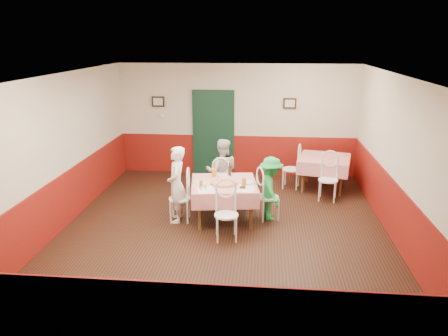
# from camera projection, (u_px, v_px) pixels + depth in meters

# --- Properties ---
(floor) EXTENTS (7.00, 7.00, 0.00)m
(floor) POSITION_uv_depth(u_px,v_px,m) (224.00, 229.00, 8.08)
(floor) COLOR black
(floor) RESTS_ON ground
(ceiling) EXTENTS (7.00, 7.00, 0.00)m
(ceiling) POSITION_uv_depth(u_px,v_px,m) (224.00, 76.00, 7.28)
(ceiling) COLOR white
(ceiling) RESTS_ON back_wall
(back_wall) EXTENTS (6.00, 0.10, 2.80)m
(back_wall) POSITION_uv_depth(u_px,v_px,m) (237.00, 120.00, 11.02)
(back_wall) COLOR beige
(back_wall) RESTS_ON ground
(front_wall) EXTENTS (6.00, 0.10, 2.80)m
(front_wall) POSITION_uv_depth(u_px,v_px,m) (191.00, 248.00, 4.34)
(front_wall) COLOR beige
(front_wall) RESTS_ON ground
(left_wall) EXTENTS (0.10, 7.00, 2.80)m
(left_wall) POSITION_uv_depth(u_px,v_px,m) (60.00, 152.00, 7.95)
(left_wall) COLOR beige
(left_wall) RESTS_ON ground
(right_wall) EXTENTS (0.10, 7.00, 2.80)m
(right_wall) POSITION_uv_depth(u_px,v_px,m) (400.00, 161.00, 7.41)
(right_wall) COLOR beige
(right_wall) RESTS_ON ground
(wainscot_back) EXTENTS (6.00, 0.03, 1.00)m
(wainscot_back) POSITION_uv_depth(u_px,v_px,m) (237.00, 155.00, 11.26)
(wainscot_back) COLOR maroon
(wainscot_back) RESTS_ON ground
(wainscot_front) EXTENTS (6.00, 0.03, 1.00)m
(wainscot_front) POSITION_uv_depth(u_px,v_px,m) (194.00, 325.00, 4.62)
(wainscot_front) COLOR maroon
(wainscot_front) RESTS_ON ground
(wainscot_left) EXTENTS (0.03, 7.00, 1.00)m
(wainscot_left) POSITION_uv_depth(u_px,v_px,m) (66.00, 199.00, 8.21)
(wainscot_left) COLOR maroon
(wainscot_left) RESTS_ON ground
(wainscot_right) EXTENTS (0.03, 7.00, 1.00)m
(wainscot_right) POSITION_uv_depth(u_px,v_px,m) (393.00, 210.00, 7.67)
(wainscot_right) COLOR maroon
(wainscot_right) RESTS_ON ground
(door) EXTENTS (0.96, 0.06, 2.10)m
(door) POSITION_uv_depth(u_px,v_px,m) (213.00, 134.00, 11.12)
(door) COLOR black
(door) RESTS_ON ground
(picture_left) EXTENTS (0.32, 0.03, 0.26)m
(picture_left) POSITION_uv_depth(u_px,v_px,m) (158.00, 102.00, 11.02)
(picture_left) COLOR black
(picture_left) RESTS_ON back_wall
(picture_right) EXTENTS (0.32, 0.03, 0.26)m
(picture_right) POSITION_uv_depth(u_px,v_px,m) (290.00, 103.00, 10.72)
(picture_right) COLOR black
(picture_right) RESTS_ON back_wall
(thermostat) EXTENTS (0.10, 0.03, 0.10)m
(thermostat) POSITION_uv_depth(u_px,v_px,m) (163.00, 115.00, 11.11)
(thermostat) COLOR white
(thermostat) RESTS_ON back_wall
(main_table) EXTENTS (1.38, 1.38, 0.77)m
(main_table) POSITION_uv_depth(u_px,v_px,m) (224.00, 201.00, 8.41)
(main_table) COLOR red
(main_table) RESTS_ON ground
(second_table) EXTENTS (1.34, 1.34, 0.77)m
(second_table) POSITION_uv_depth(u_px,v_px,m) (324.00, 173.00, 10.16)
(second_table) COLOR red
(second_table) RESTS_ON ground
(chair_left) EXTENTS (0.45, 0.45, 0.90)m
(chair_left) POSITION_uv_depth(u_px,v_px,m) (180.00, 199.00, 8.35)
(chair_left) COLOR white
(chair_left) RESTS_ON ground
(chair_right) EXTENTS (0.55, 0.55, 0.90)m
(chair_right) POSITION_uv_depth(u_px,v_px,m) (268.00, 197.00, 8.43)
(chair_right) COLOR white
(chair_right) RESTS_ON ground
(chair_far) EXTENTS (0.44, 0.44, 0.90)m
(chair_far) POSITION_uv_depth(u_px,v_px,m) (222.00, 184.00, 9.20)
(chair_far) COLOR white
(chair_far) RESTS_ON ground
(chair_near) EXTENTS (0.48, 0.48, 0.90)m
(chair_near) POSITION_uv_depth(u_px,v_px,m) (226.00, 215.00, 7.58)
(chair_near) COLOR white
(chair_near) RESTS_ON ground
(chair_second_a) EXTENTS (0.50, 0.50, 0.90)m
(chair_second_a) POSITION_uv_depth(u_px,v_px,m) (291.00, 169.00, 10.20)
(chair_second_a) COLOR white
(chair_second_a) RESTS_ON ground
(chair_second_b) EXTENTS (0.50, 0.50, 0.90)m
(chair_second_b) POSITION_uv_depth(u_px,v_px,m) (328.00, 180.00, 9.42)
(chair_second_b) COLOR white
(chair_second_b) RESTS_ON ground
(pizza) EXTENTS (0.54, 0.54, 0.03)m
(pizza) POSITION_uv_depth(u_px,v_px,m) (224.00, 183.00, 8.23)
(pizza) COLOR #B74723
(pizza) RESTS_ON main_table
(plate_left) EXTENTS (0.28, 0.28, 0.01)m
(plate_left) POSITION_uv_depth(u_px,v_px,m) (201.00, 183.00, 8.27)
(plate_left) COLOR white
(plate_left) RESTS_ON main_table
(plate_right) EXTENTS (0.28, 0.28, 0.01)m
(plate_right) POSITION_uv_depth(u_px,v_px,m) (247.00, 182.00, 8.30)
(plate_right) COLOR white
(plate_right) RESTS_ON main_table
(plate_far) EXTENTS (0.28, 0.28, 0.01)m
(plate_far) POSITION_uv_depth(u_px,v_px,m) (224.00, 175.00, 8.71)
(plate_far) COLOR white
(plate_far) RESTS_ON main_table
(glass_a) EXTENTS (0.08, 0.08, 0.13)m
(glass_a) POSITION_uv_depth(u_px,v_px,m) (201.00, 184.00, 8.01)
(glass_a) COLOR #BF7219
(glass_a) RESTS_ON main_table
(glass_b) EXTENTS (0.09, 0.09, 0.15)m
(glass_b) POSITION_uv_depth(u_px,v_px,m) (244.00, 182.00, 8.10)
(glass_b) COLOR #BF7219
(glass_b) RESTS_ON main_table
(glass_c) EXTENTS (0.09, 0.09, 0.15)m
(glass_c) POSITION_uv_depth(u_px,v_px,m) (214.00, 173.00, 8.64)
(glass_c) COLOR #BF7219
(glass_c) RESTS_ON main_table
(beer_bottle) EXTENTS (0.07, 0.07, 0.24)m
(beer_bottle) POSITION_uv_depth(u_px,v_px,m) (230.00, 170.00, 8.67)
(beer_bottle) COLOR #381C0A
(beer_bottle) RESTS_ON main_table
(shaker_a) EXTENTS (0.04, 0.04, 0.09)m
(shaker_a) POSITION_uv_depth(u_px,v_px,m) (201.00, 187.00, 7.89)
(shaker_a) COLOR silver
(shaker_a) RESTS_ON main_table
(shaker_b) EXTENTS (0.04, 0.04, 0.09)m
(shaker_b) POSITION_uv_depth(u_px,v_px,m) (205.00, 188.00, 7.85)
(shaker_b) COLOR silver
(shaker_b) RESTS_ON main_table
(shaker_c) EXTENTS (0.04, 0.04, 0.09)m
(shaker_c) POSITION_uv_depth(u_px,v_px,m) (200.00, 187.00, 7.94)
(shaker_c) COLOR #B23319
(shaker_c) RESTS_ON main_table
(menu_left) EXTENTS (0.40, 0.47, 0.00)m
(menu_left) POSITION_uv_depth(u_px,v_px,m) (206.00, 190.00, 7.91)
(menu_left) COLOR white
(menu_left) RESTS_ON main_table
(menu_right) EXTENTS (0.33, 0.42, 0.00)m
(menu_right) POSITION_uv_depth(u_px,v_px,m) (246.00, 189.00, 7.96)
(menu_right) COLOR white
(menu_right) RESTS_ON main_table
(wallet) EXTENTS (0.12, 0.10, 0.02)m
(wallet) POSITION_uv_depth(u_px,v_px,m) (243.00, 187.00, 8.00)
(wallet) COLOR black
(wallet) RESTS_ON main_table
(diner_left) EXTENTS (0.41, 0.57, 1.47)m
(diner_left) POSITION_uv_depth(u_px,v_px,m) (177.00, 184.00, 8.27)
(diner_left) COLOR gray
(diner_left) RESTS_ON ground
(diner_far) EXTENTS (0.73, 0.59, 1.40)m
(diner_far) POSITION_uv_depth(u_px,v_px,m) (222.00, 172.00, 9.18)
(diner_far) COLOR gray
(diner_far) RESTS_ON ground
(diner_right) EXTENTS (0.65, 0.90, 1.25)m
(diner_right) POSITION_uv_depth(u_px,v_px,m) (271.00, 189.00, 8.38)
(diner_right) COLOR gray
(diner_right) RESTS_ON ground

